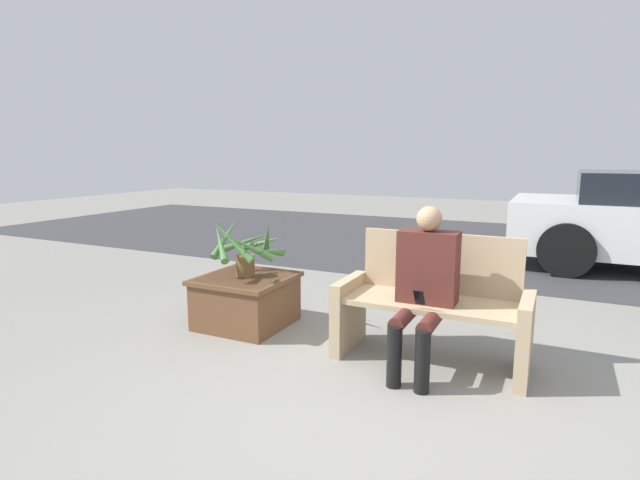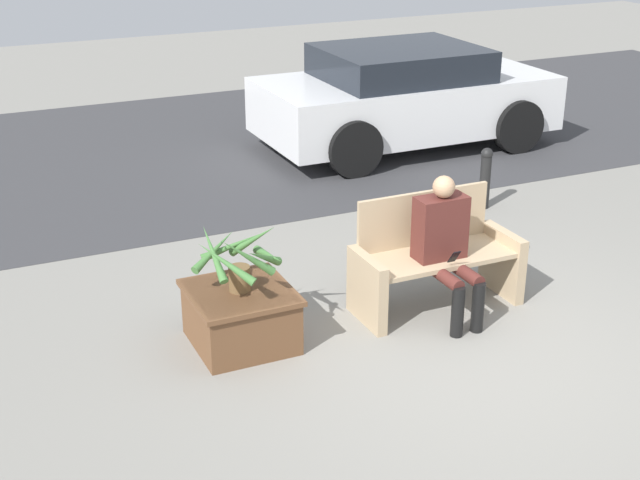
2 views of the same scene
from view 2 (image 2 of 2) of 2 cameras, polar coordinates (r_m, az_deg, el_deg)
ground_plane at (r=7.06m, az=10.07°, el=-7.32°), size 30.00×30.00×0.00m
road_surface at (r=12.24m, az=-6.41°, el=6.02°), size 20.00×6.00×0.01m
bench at (r=7.63m, az=7.32°, el=-1.19°), size 1.43×0.57×0.97m
person_seated at (r=7.37m, az=8.05°, el=-0.04°), size 0.43×0.63×1.21m
planter_box at (r=7.04m, az=-5.09°, el=-4.79°), size 0.79×0.81×0.47m
potted_plant at (r=6.84m, az=-5.16°, el=-1.19°), size 0.71×0.72×0.55m
parked_car at (r=12.05m, az=5.40°, el=9.15°), size 3.88×1.98×1.34m
bollard_post at (r=9.96m, az=10.53°, el=4.02°), size 0.13×0.13×0.69m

